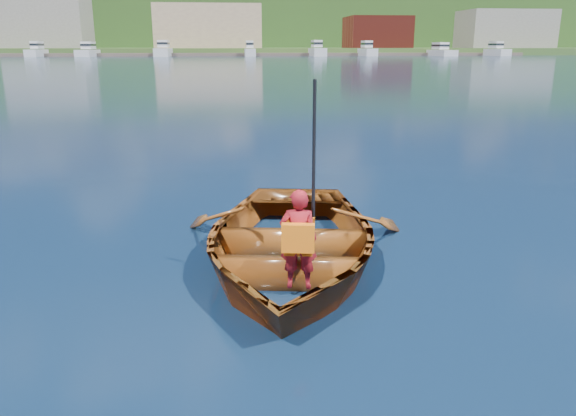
{
  "coord_description": "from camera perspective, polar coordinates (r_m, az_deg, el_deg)",
  "views": [
    {
      "loc": [
        0.15,
        -7.19,
        2.6
      ],
      "look_at": [
        0.82,
        -0.76,
        0.72
      ],
      "focal_mm": 35.0,
      "sensor_mm": 36.0,
      "label": 1
    }
  ],
  "objects": [
    {
      "name": "child_paddler",
      "position": [
        5.9,
        1.1,
        -3.05
      ],
      "size": [
        0.43,
        0.38,
        2.18
      ],
      "color": "#A81924",
      "rests_on": "ground"
    },
    {
      "name": "shoreline",
      "position": [
        243.92,
        -6.33,
        17.87
      ],
      "size": [
        400.0,
        140.0,
        22.0
      ],
      "color": "#3E5F27",
      "rests_on": "ground"
    },
    {
      "name": "rowboat",
      "position": [
        6.87,
        0.07,
        -3.36
      ],
      "size": [
        3.79,
        4.84,
        0.91
      ],
      "color": "brown",
      "rests_on": "ground"
    },
    {
      "name": "marina_yachts",
      "position": [
        150.6,
        -4.19,
        15.64
      ],
      "size": [
        144.19,
        13.5,
        4.29
      ],
      "color": "silver",
      "rests_on": "ground"
    },
    {
      "name": "dock",
      "position": [
        155.24,
        -4.93,
        15.28
      ],
      "size": [
        160.02,
        11.02,
        0.8
      ],
      "color": "brown",
      "rests_on": "ground"
    },
    {
      "name": "hillside_trees",
      "position": [
        246.5,
        -10.47,
        19.51
      ],
      "size": [
        285.53,
        80.24,
        26.36
      ],
      "color": "#382314",
      "rests_on": "ground"
    },
    {
      "name": "ground",
      "position": [
        7.65,
        -6.76,
        -3.83
      ],
      "size": [
        600.0,
        600.0,
        0.0
      ],
      "color": "#101C3E",
      "rests_on": "ground"
    },
    {
      "name": "waterfront_buildings",
      "position": [
        172.45,
        -9.04,
        17.67
      ],
      "size": [
        202.0,
        16.0,
        14.0
      ],
      "color": "maroon",
      "rests_on": "ground"
    }
  ]
}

